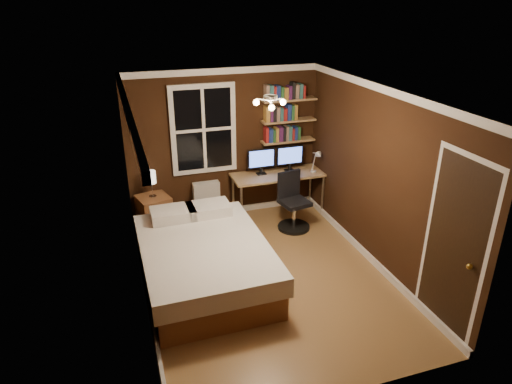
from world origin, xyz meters
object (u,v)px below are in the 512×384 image
object	(u,v)px
bedside_lamp	(152,184)
monitor_right	(290,158)
bed	(204,261)
monitor_left	(261,162)
desk_lamp	(316,161)
radiator	(207,201)
nightstand	(155,213)
desk	(278,177)
office_chair	(293,208)

from	to	relation	value
bedside_lamp	monitor_right	world-z (taller)	monitor_right
bed	monitor_left	xyz separation A→B (m)	(1.36, 1.70, 0.65)
bed	desk_lamp	bearing A→B (deg)	32.07
radiator	desk_lamp	bearing A→B (deg)	-11.84
bedside_lamp	monitor_left	size ratio (longest dim) A/B	0.92
desk_lamp	radiator	bearing A→B (deg)	168.16
nightstand	desk	size ratio (longest dim) A/B	0.37
bedside_lamp	monitor_left	bearing A→B (deg)	0.41
radiator	monitor_left	bearing A→B (deg)	-7.32
bed	monitor_left	distance (m)	2.27
bed	nightstand	size ratio (longest dim) A/B	3.78
radiator	monitor_right	xyz separation A→B (m)	(1.44, -0.12, 0.64)
radiator	office_chair	distance (m)	1.47
bedside_lamp	monitor_right	xyz separation A→B (m)	(2.33, 0.01, 0.17)
radiator	monitor_left	world-z (taller)	monitor_left
monitor_left	office_chair	bearing A→B (deg)	-62.24
nightstand	desk_lamp	world-z (taller)	desk_lamp
monitor_right	office_chair	world-z (taller)	monitor_right
bedside_lamp	radiator	world-z (taller)	bedside_lamp
radiator	desk_lamp	world-z (taller)	desk_lamp
bed	radiator	distance (m)	1.87
bedside_lamp	office_chair	world-z (taller)	bedside_lamp
bed	desk_lamp	size ratio (longest dim) A/B	5.04
bedside_lamp	monitor_right	distance (m)	2.34
desk	desk_lamp	xyz separation A→B (m)	(0.60, -0.18, 0.28)
monitor_right	office_chair	bearing A→B (deg)	-105.81
bed	monitor_right	xyz separation A→B (m)	(1.87, 1.70, 0.65)
bedside_lamp	monitor_left	world-z (taller)	monitor_left
bed	monitor_left	bearing A→B (deg)	50.66
nightstand	monitor_right	bearing A→B (deg)	-14.90
bed	bedside_lamp	world-z (taller)	bedside_lamp
monitor_right	office_chair	xyz separation A→B (m)	(-0.18, -0.63, -0.62)
bedside_lamp	desk_lamp	world-z (taller)	desk_lamp
bedside_lamp	desk	distance (m)	2.10
bedside_lamp	monitor_right	bearing A→B (deg)	0.32
desk	desk_lamp	size ratio (longest dim) A/B	3.58
bed	monitor_right	size ratio (longest dim) A/B	4.67
office_chair	desk	bearing A→B (deg)	84.93
desk	office_chair	xyz separation A→B (m)	(0.05, -0.55, -0.33)
bed	radiator	size ratio (longest dim) A/B	3.35
nightstand	monitor_left	xyz separation A→B (m)	(1.82, 0.01, 0.68)
desk_lamp	office_chair	size ratio (longest dim) A/B	0.47
monitor_left	monitor_right	world-z (taller)	same
bed	bedside_lamp	distance (m)	1.81
radiator	monitor_right	size ratio (longest dim) A/B	1.40
nightstand	desk	world-z (taller)	desk
monitor_left	radiator	bearing A→B (deg)	172.68
desk_lamp	monitor_left	bearing A→B (deg)	163.55
bed	desk	world-z (taller)	same
desk_lamp	office_chair	bearing A→B (deg)	-145.99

